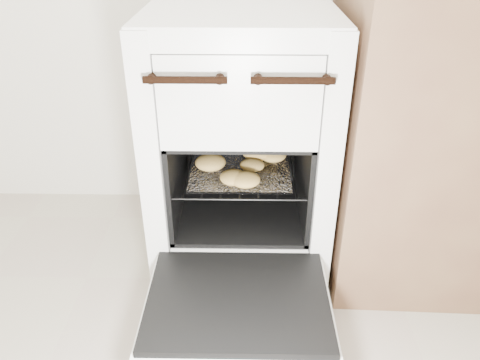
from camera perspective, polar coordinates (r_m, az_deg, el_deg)
The scene contains 5 objects.
stove at distance 1.47m, azimuth 0.08°, elevation 3.98°, with size 0.53×0.59×0.81m.
oven_door at distance 1.23m, azimuth -0.26°, elevation -14.61°, with size 0.48×0.37×0.03m.
oven_rack at distance 1.44m, azimuth 0.05°, elevation 1.32°, with size 0.39×0.37×0.01m.
foil_sheet at distance 1.42m, azimuth 0.04°, elevation 1.17°, with size 0.30×0.26×0.01m, color white.
baked_rolls at distance 1.43m, azimuth 1.12°, elevation 2.37°, with size 0.30×0.29×0.05m.
Camera 1 is at (0.19, -0.12, 1.04)m, focal length 35.00 mm.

